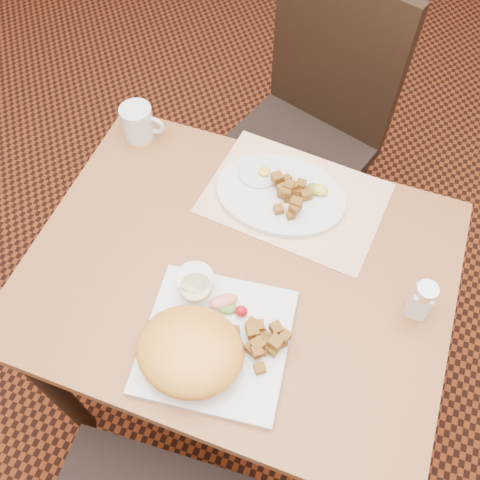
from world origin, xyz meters
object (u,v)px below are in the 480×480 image
chair_far (308,123)px  plate_square (216,341)px  plate_oval (280,195)px  salt_shaker (421,300)px  coffee_mug (139,123)px  table (239,292)px

chair_far → plate_square: size_ratio=3.46×
chair_far → plate_oval: size_ratio=3.19×
plate_oval → salt_shaker: (0.35, -0.18, 0.04)m
plate_oval → coffee_mug: (-0.39, 0.07, 0.03)m
chair_far → coffee_mug: bearing=66.2°
table → salt_shaker: salt_shaker is taller
salt_shaker → coffee_mug: (-0.74, 0.25, -0.01)m
plate_square → salt_shaker: bearing=29.8°
chair_far → salt_shaker: chair_far is taller
table → salt_shaker: 0.41m
salt_shaker → table: bearing=-175.1°
table → chair_far: size_ratio=0.93×
coffee_mug → chair_far: bearing=48.5°
plate_oval → coffee_mug: size_ratio=2.76×
plate_oval → coffee_mug: bearing=170.3°
table → salt_shaker: size_ratio=9.00×
table → plate_oval: size_ratio=2.96×
table → chair_far: (-0.02, 0.67, -0.10)m
plate_square → coffee_mug: 0.59m
table → coffee_mug: size_ratio=8.15×
plate_square → coffee_mug: bearing=130.1°
plate_oval → salt_shaker: size_ratio=3.05×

